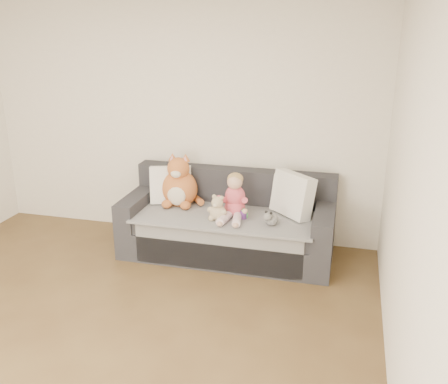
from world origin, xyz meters
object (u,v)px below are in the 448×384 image
sofa (228,225)px  toddler (234,199)px  plush_cat (179,186)px  teddy_bear (217,210)px  sippy_cup (244,213)px

sofa → toddler: toddler is taller
sofa → plush_cat: 0.68m
toddler → plush_cat: (-0.66, 0.20, 0.02)m
toddler → teddy_bear: (-0.14, -0.13, -0.09)m
sofa → sippy_cup: 0.35m
teddy_bear → sofa: bearing=93.0°
plush_cat → teddy_bear: size_ratio=2.21×
sofa → plush_cat: (-0.56, 0.06, 0.38)m
sofa → toddler: size_ratio=4.71×
sofa → teddy_bear: size_ratio=8.15×
sofa → toddler: (0.09, -0.13, 0.36)m
sofa → teddy_bear: bearing=-99.9°
teddy_bear → sippy_cup: bearing=34.5°
plush_cat → sofa: bearing=-10.3°
plush_cat → sippy_cup: bearing=-21.0°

